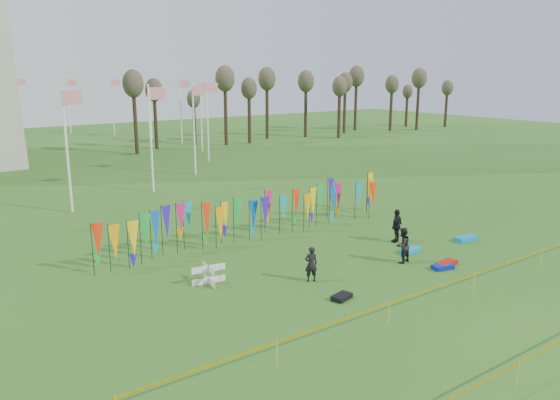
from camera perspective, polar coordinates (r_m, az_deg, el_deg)
ground at (r=23.27m, az=10.62°, el=-9.45°), size 160.00×160.00×0.00m
banner_row at (r=29.79m, az=-1.88°, el=-1.10°), size 18.64×0.64×2.38m
caution_tape_near at (r=21.48m, az=14.57°, el=-9.40°), size 26.00×0.02×0.90m
caution_tape_far at (r=19.01m, az=26.51°, el=-13.54°), size 26.00×0.02×0.90m
tree_line at (r=75.66m, az=3.60°, el=11.25°), size 53.92×1.92×7.84m
box_kite at (r=23.77m, az=-7.45°, el=-7.72°), size 0.77×0.77×0.86m
person_left at (r=23.77m, az=3.27°, el=-6.70°), size 0.69×0.60×1.57m
person_mid at (r=26.60m, az=12.67°, el=-4.64°), size 0.88×0.59×1.72m
person_right at (r=29.67m, az=12.11°, el=-2.66°), size 1.19×0.89×1.80m
kite_bag_turquoise at (r=28.35m, az=13.46°, el=-5.14°), size 1.17×0.66×0.23m
kite_bag_blue at (r=26.46m, az=16.64°, el=-6.72°), size 1.06×0.71×0.20m
kite_bag_red at (r=26.98m, az=17.03°, el=-6.35°), size 1.18×0.65×0.21m
kite_bag_black at (r=22.33m, az=6.47°, el=-10.03°), size 0.97×0.70×0.20m
kite_bag_teal at (r=31.08m, az=18.85°, el=-3.85°), size 1.30×0.73×0.24m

